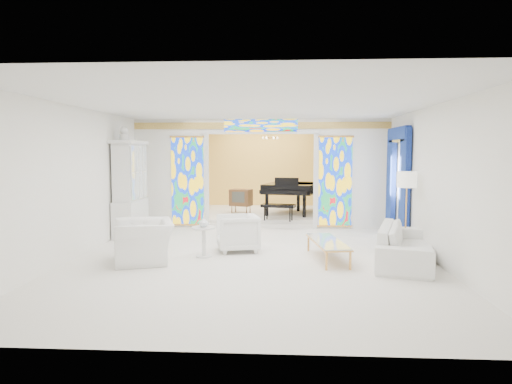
# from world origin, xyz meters

# --- Properties ---
(floor) EXTENTS (12.00, 12.00, 0.00)m
(floor) POSITION_xyz_m (0.00, 0.00, 0.00)
(floor) COLOR silver
(floor) RESTS_ON ground
(ceiling) EXTENTS (7.00, 12.00, 0.02)m
(ceiling) POSITION_xyz_m (0.00, 0.00, 3.00)
(ceiling) COLOR silver
(ceiling) RESTS_ON wall_back
(wall_back) EXTENTS (7.00, 0.02, 3.00)m
(wall_back) POSITION_xyz_m (0.00, 6.00, 1.50)
(wall_back) COLOR white
(wall_back) RESTS_ON floor
(wall_front) EXTENTS (7.00, 0.02, 3.00)m
(wall_front) POSITION_xyz_m (0.00, -6.00, 1.50)
(wall_front) COLOR white
(wall_front) RESTS_ON floor
(wall_left) EXTENTS (0.02, 12.00, 3.00)m
(wall_left) POSITION_xyz_m (-3.50, 0.00, 1.50)
(wall_left) COLOR white
(wall_left) RESTS_ON floor
(wall_right) EXTENTS (0.02, 12.00, 3.00)m
(wall_right) POSITION_xyz_m (3.50, 0.00, 1.50)
(wall_right) COLOR white
(wall_right) RESTS_ON floor
(partition_wall) EXTENTS (7.00, 0.22, 3.00)m
(partition_wall) POSITION_xyz_m (0.00, 2.00, 1.65)
(partition_wall) COLOR white
(partition_wall) RESTS_ON floor
(stained_glass_left) EXTENTS (0.90, 0.04, 2.40)m
(stained_glass_left) POSITION_xyz_m (-2.03, 1.89, 1.30)
(stained_glass_left) COLOR gold
(stained_glass_left) RESTS_ON partition_wall
(stained_glass_right) EXTENTS (0.90, 0.04, 2.40)m
(stained_glass_right) POSITION_xyz_m (2.03, 1.89, 1.30)
(stained_glass_right) COLOR gold
(stained_glass_right) RESTS_ON partition_wall
(stained_glass_transom) EXTENTS (2.00, 0.04, 0.34)m
(stained_glass_transom) POSITION_xyz_m (0.00, 1.89, 2.82)
(stained_glass_transom) COLOR gold
(stained_glass_transom) RESTS_ON partition_wall
(alcove_platform) EXTENTS (6.80, 3.80, 0.18)m
(alcove_platform) POSITION_xyz_m (0.00, 4.10, 0.09)
(alcove_platform) COLOR silver
(alcove_platform) RESTS_ON floor
(gold_curtain_back) EXTENTS (6.70, 0.10, 2.90)m
(gold_curtain_back) POSITION_xyz_m (0.00, 5.88, 1.50)
(gold_curtain_back) COLOR #F1BB53
(gold_curtain_back) RESTS_ON wall_back
(chandelier) EXTENTS (0.48, 0.48, 0.30)m
(chandelier) POSITION_xyz_m (0.20, 4.00, 2.55)
(chandelier) COLOR #DB9B4C
(chandelier) RESTS_ON ceiling
(blue_drapes) EXTENTS (0.14, 1.85, 2.65)m
(blue_drapes) POSITION_xyz_m (3.40, 0.70, 1.58)
(blue_drapes) COLOR navy
(blue_drapes) RESTS_ON wall_right
(china_cabinet) EXTENTS (0.56, 1.46, 2.72)m
(china_cabinet) POSITION_xyz_m (-3.22, 0.60, 1.17)
(china_cabinet) COLOR silver
(china_cabinet) RESTS_ON floor
(armchair_left) EXTENTS (1.40, 1.49, 0.79)m
(armchair_left) POSITION_xyz_m (-2.06, -2.10, 0.39)
(armchair_left) COLOR white
(armchair_left) RESTS_ON floor
(armchair_right) EXTENTS (1.02, 1.01, 0.78)m
(armchair_right) POSITION_xyz_m (-0.36, -1.06, 0.39)
(armchair_right) COLOR silver
(armchair_right) RESTS_ON floor
(sofa) EXTENTS (1.63, 2.63, 0.72)m
(sofa) POSITION_xyz_m (2.95, -1.92, 0.36)
(sofa) COLOR white
(sofa) RESTS_ON floor
(side_table) EXTENTS (0.64, 0.64, 0.61)m
(side_table) POSITION_xyz_m (-0.98, -1.64, 0.40)
(side_table) COLOR silver
(side_table) RESTS_ON floor
(vase) EXTENTS (0.24, 0.24, 0.20)m
(vase) POSITION_xyz_m (-0.98, -1.64, 0.71)
(vase) COLOR white
(vase) RESTS_ON side_table
(coffee_table) EXTENTS (0.76, 1.76, 0.38)m
(coffee_table) POSITION_xyz_m (1.48, -1.75, 0.35)
(coffee_table) COLOR white
(coffee_table) RESTS_ON floor
(floor_lamp) EXTENTS (0.44, 0.44, 1.69)m
(floor_lamp) POSITION_xyz_m (3.20, -0.87, 1.44)
(floor_lamp) COLOR #DB9B4C
(floor_lamp) RESTS_ON floor
(grand_piano) EXTENTS (2.26, 3.01, 1.16)m
(grand_piano) POSITION_xyz_m (1.02, 3.72, 0.96)
(grand_piano) COLOR black
(grand_piano) RESTS_ON alcove_platform
(tv_console) EXTENTS (0.75, 0.61, 0.75)m
(tv_console) POSITION_xyz_m (-0.71, 3.69, 0.67)
(tv_console) COLOR brown
(tv_console) RESTS_ON alcove_platform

